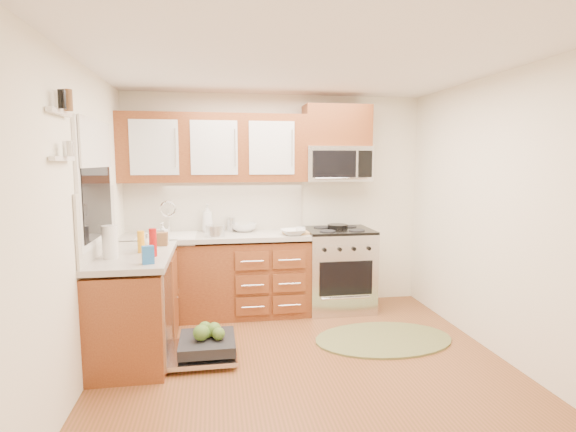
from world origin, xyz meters
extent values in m
plane|color=brown|center=(0.00, 0.00, 0.00)|extent=(3.50, 3.50, 0.00)
plane|color=white|center=(0.00, 0.00, 2.50)|extent=(3.50, 3.50, 0.00)
cube|color=white|center=(0.00, 1.75, 1.25)|extent=(3.50, 0.04, 2.50)
cube|color=white|center=(0.00, -1.75, 1.25)|extent=(3.50, 0.04, 2.50)
cube|color=white|center=(-1.75, 0.00, 1.25)|extent=(0.04, 3.50, 2.50)
cube|color=white|center=(1.75, 0.00, 1.25)|extent=(0.04, 3.50, 2.50)
cube|color=#5F2615|center=(-0.73, 1.45, 0.42)|extent=(2.05, 0.60, 0.85)
cube|color=#5F2615|center=(-1.45, 0.52, 0.42)|extent=(0.60, 1.25, 0.85)
cube|color=#ABA59C|center=(-0.72, 1.44, 0.90)|extent=(2.07, 0.64, 0.05)
cube|color=#ABA59C|center=(-1.44, 0.53, 0.90)|extent=(0.64, 1.27, 0.05)
cube|color=silver|center=(-0.73, 1.74, 1.21)|extent=(2.05, 0.02, 0.57)
cube|color=silver|center=(-1.74, 0.52, 1.21)|extent=(0.02, 1.25, 0.57)
cube|color=#5F2615|center=(0.68, 1.57, 2.13)|extent=(0.76, 0.35, 0.47)
cube|color=white|center=(-1.71, 0.50, 1.88)|extent=(0.02, 0.96, 0.40)
cube|color=white|center=(-1.72, -0.35, 2.05)|extent=(0.04, 0.40, 0.03)
cube|color=white|center=(-1.72, -0.35, 1.75)|extent=(0.04, 0.40, 0.03)
cylinder|color=black|center=(0.69, 1.50, 0.97)|extent=(0.28, 0.28, 0.04)
cylinder|color=silver|center=(-0.73, 1.28, 0.99)|extent=(0.22, 0.22, 0.12)
cube|color=tan|center=(0.18, 1.32, 0.94)|extent=(0.34, 0.25, 0.02)
cylinder|color=silver|center=(-0.55, 1.65, 1.00)|extent=(0.12, 0.12, 0.15)
cylinder|color=white|center=(-1.60, 0.34, 1.06)|extent=(0.16, 0.16, 0.28)
cylinder|color=orange|center=(-1.38, 0.53, 1.02)|extent=(0.08, 0.08, 0.19)
cylinder|color=#AD0F0E|center=(-1.26, 0.35, 1.04)|extent=(0.07, 0.07, 0.24)
cube|color=brown|center=(-1.25, 0.85, 0.99)|extent=(0.13, 0.10, 0.13)
cube|color=#2460A9|center=(-1.26, 0.07, 1.00)|extent=(0.10, 0.08, 0.14)
imported|color=#999999|center=(0.11, 1.25, 0.96)|extent=(0.29, 0.29, 0.06)
imported|color=#999999|center=(-0.40, 1.60, 0.97)|extent=(0.36, 0.36, 0.09)
imported|color=#999999|center=(0.20, 1.27, 0.97)|extent=(0.13, 0.13, 0.09)
imported|color=#999999|center=(-0.82, 1.62, 1.09)|extent=(0.15, 0.15, 0.32)
imported|color=#999999|center=(-1.25, 1.01, 1.03)|extent=(0.12, 0.12, 0.20)
imported|color=#999999|center=(-1.34, 0.65, 1.00)|extent=(0.15, 0.15, 0.15)
camera|label=1|loc=(-0.73, -3.54, 1.74)|focal=28.00mm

